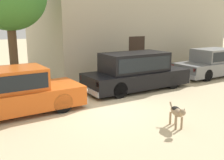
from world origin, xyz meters
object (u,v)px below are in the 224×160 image
stray_dog_spotted (177,112)px  parked_sedan_second (136,70)px  parked_sedan_nearest (14,91)px  parked_sedan_third (213,63)px

stray_dog_spotted → parked_sedan_second: bearing=-179.8°
parked_sedan_nearest → stray_dog_spotted: (3.39, -3.66, -0.28)m
parked_sedan_nearest → parked_sedan_second: 5.08m
parked_sedan_nearest → parked_sedan_third: (10.39, 0.12, 0.01)m
parked_sedan_second → parked_sedan_nearest: bearing=-174.9°
parked_sedan_third → parked_sedan_nearest: bearing=-176.6°
stray_dog_spotted → parked_sedan_nearest: bearing=-113.4°
parked_sedan_third → stray_dog_spotted: (-6.99, -3.78, -0.28)m
parked_sedan_third → stray_dog_spotted: parked_sedan_third is taller
parked_sedan_third → stray_dog_spotted: 7.95m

